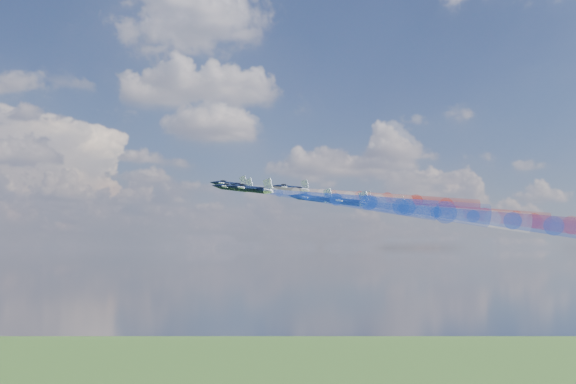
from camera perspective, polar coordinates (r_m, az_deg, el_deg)
name	(u,v)px	position (r m, az deg, el deg)	size (l,w,h in m)	color
jet_lead	(230,184)	(172.08, -5.00, 0.65)	(9.95, 12.44, 3.32)	black
trail_lead	(322,195)	(156.95, 2.93, -0.22)	(4.15, 43.80, 4.15)	white
jet_inner_left	(234,188)	(156.58, -4.64, 0.35)	(9.95, 12.44, 3.32)	black
trail_inner_left	(337,200)	(141.78, 4.18, -0.64)	(4.15, 43.80, 4.15)	blue
jet_inner_right	(291,188)	(174.22, 0.24, 0.32)	(9.95, 12.44, 3.32)	black
trail_inner_right	(387,199)	(161.30, 8.46, -0.56)	(4.15, 43.80, 4.15)	red
jet_outer_left	(251,189)	(138.70, -3.20, 0.25)	(9.95, 12.44, 3.32)	black
trail_outer_left	(370,202)	(124.77, 7.03, -0.89)	(4.15, 43.80, 4.15)	blue
jet_center_third	(312,198)	(155.89, 2.04, -0.54)	(9.95, 12.44, 3.32)	black
trail_center_third	(423,211)	(144.03, 11.44, -1.60)	(4.15, 43.80, 4.15)	white
jet_outer_right	(353,200)	(176.41, 5.57, -0.65)	(9.95, 12.44, 3.32)	black
trail_outer_right	(454,211)	(165.89, 14.01, -1.57)	(4.15, 43.80, 4.15)	red
jet_rear_left	(345,202)	(141.67, 4.90, -0.83)	(9.95, 12.44, 3.32)	black
trail_rear_left	(473,216)	(131.33, 15.51, -2.01)	(4.15, 43.80, 4.15)	blue
jet_rear_right	(384,205)	(161.02, 8.18, -1.07)	(9.95, 12.44, 3.32)	black
trail_rear_right	(500,218)	(151.89, 17.60, -2.09)	(4.15, 43.80, 4.15)	red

